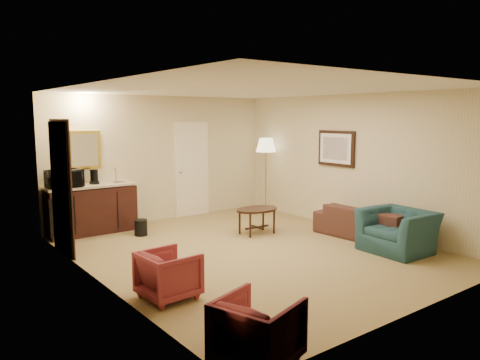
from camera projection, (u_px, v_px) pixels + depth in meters
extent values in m
plane|color=#94804B|center=(251.00, 251.00, 7.64)|extent=(6.00, 6.00, 0.00)
cube|color=beige|center=(162.00, 158.00, 9.83)|extent=(5.00, 0.02, 2.60)
cube|color=beige|center=(98.00, 186.00, 5.97)|extent=(0.02, 6.00, 2.60)
cube|color=beige|center=(353.00, 162.00, 8.96)|extent=(0.02, 6.00, 2.60)
cube|color=white|center=(251.00, 89.00, 7.29)|extent=(5.00, 6.00, 0.02)
cube|color=#F2E4C6|center=(192.00, 169.00, 10.26)|extent=(0.82, 0.06, 2.05)
cube|color=black|center=(61.00, 188.00, 7.36)|extent=(0.06, 0.98, 2.10)
cube|color=yellow|center=(84.00, 150.00, 8.79)|extent=(0.62, 0.04, 0.72)
cube|color=black|center=(336.00, 148.00, 9.22)|extent=(0.06, 0.90, 0.70)
cube|color=black|center=(92.00, 209.00, 8.74)|extent=(1.64, 0.58, 0.92)
imported|color=black|center=(370.00, 218.00, 8.32)|extent=(0.69, 2.01, 0.78)
imported|color=#1B3E44|center=(398.00, 224.00, 7.53)|extent=(0.73, 1.08, 0.91)
imported|color=maroon|center=(169.00, 272.00, 5.61)|extent=(0.62, 0.66, 0.64)
imported|color=maroon|center=(258.00, 328.00, 4.09)|extent=(0.79, 0.81, 0.68)
cube|color=black|center=(257.00, 221.00, 8.70)|extent=(0.87, 0.61, 0.48)
cube|color=#BE923F|center=(266.00, 175.00, 10.60)|extent=(0.49, 0.49, 1.70)
cylinder|color=black|center=(141.00, 227.00, 8.60)|extent=(0.25, 0.25, 0.30)
imported|color=black|center=(64.00, 177.00, 8.29)|extent=(0.62, 0.40, 0.39)
cylinder|color=black|center=(94.00, 177.00, 8.73)|extent=(0.19, 0.19, 0.28)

